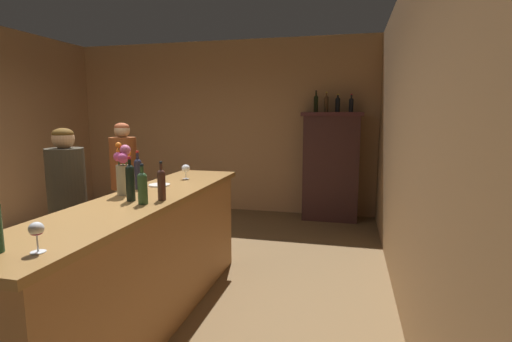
{
  "coord_description": "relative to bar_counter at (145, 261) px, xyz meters",
  "views": [
    {
      "loc": [
        2.19,
        -2.75,
        1.66
      ],
      "look_at": [
        1.44,
        0.34,
        1.19
      ],
      "focal_mm": 26.72,
      "sensor_mm": 36.0,
      "label": 1
    }
  ],
  "objects": [
    {
      "name": "floor",
      "position": [
        -0.66,
        0.18,
        -0.52
      ],
      "size": [
        9.33,
        9.33,
        0.0
      ],
      "primitive_type": "plane",
      "color": "brown",
      "rests_on": "ground"
    },
    {
      "name": "wine_glass_front",
      "position": [
        -0.03,
        0.87,
        0.62
      ],
      "size": [
        0.08,
        0.08,
        0.14
      ],
      "color": "white",
      "rests_on": "bar_counter"
    },
    {
      "name": "wine_bottle_syrah",
      "position": [
        -0.01,
        -0.12,
        0.66
      ],
      "size": [
        0.06,
        0.06,
        0.33
      ],
      "color": "black",
      "rests_on": "bar_counter"
    },
    {
      "name": "display_cabinet",
      "position": [
        1.26,
        3.51,
        0.36
      ],
      "size": [
        0.93,
        0.46,
        1.71
      ],
      "color": "#3A201F",
      "rests_on": "ground"
    },
    {
      "name": "wine_bottle_rose",
      "position": [
        0.12,
        -0.19,
        0.64
      ],
      "size": [
        0.07,
        0.07,
        0.29
      ],
      "color": "#2F522E",
      "rests_on": "bar_counter"
    },
    {
      "name": "wine_bottle_pinot",
      "position": [
        0.19,
        -0.04,
        0.64
      ],
      "size": [
        0.06,
        0.06,
        0.29
      ],
      "color": "#462820",
      "rests_on": "bar_counter"
    },
    {
      "name": "display_bottle_midright",
      "position": [
        1.54,
        3.51,
        1.3
      ],
      "size": [
        0.07,
        0.07,
        0.28
      ],
      "color": "black",
      "rests_on": "display_cabinet"
    },
    {
      "name": "patron_in_navy",
      "position": [
        -0.99,
        1.3,
        0.35
      ],
      "size": [
        0.3,
        0.3,
        1.58
      ],
      "rotation": [
        0.0,
        0.0,
        -1.15
      ],
      "color": "#AFA78D",
      "rests_on": "ground"
    },
    {
      "name": "cheese_plate",
      "position": [
        -0.11,
        0.48,
        0.52
      ],
      "size": [
        0.19,
        0.19,
        0.01
      ],
      "primitive_type": "cylinder",
      "color": "white",
      "rests_on": "bar_counter"
    },
    {
      "name": "flower_arrangement",
      "position": [
        -0.19,
        0.06,
        0.74
      ],
      "size": [
        0.13,
        0.15,
        0.42
      ],
      "color": "tan",
      "rests_on": "bar_counter"
    },
    {
      "name": "wall_back",
      "position": [
        -0.66,
        3.83,
        0.93
      ],
      "size": [
        5.42,
        0.12,
        2.91
      ],
      "primitive_type": "cube",
      "color": "tan",
      "rests_on": "ground"
    },
    {
      "name": "patron_redhead",
      "position": [
        -0.87,
        0.24,
        0.33
      ],
      "size": [
        0.32,
        0.32,
        1.55
      ],
      "rotation": [
        0.0,
        0.0,
        -0.58
      ],
      "color": "#2B2F44",
      "rests_on": "ground"
    },
    {
      "name": "wall_right",
      "position": [
        2.05,
        0.18,
        0.93
      ],
      "size": [
        0.12,
        7.3,
        2.91
      ],
      "primitive_type": "cube",
      "color": "tan",
      "rests_on": "ground"
    },
    {
      "name": "wine_bottle_malbec",
      "position": [
        -0.2,
        0.3,
        0.66
      ],
      "size": [
        0.06,
        0.06,
        0.33
      ],
      "color": "#232336",
      "rests_on": "bar_counter"
    },
    {
      "name": "bar_counter",
      "position": [
        0.0,
        0.0,
        0.0
      ],
      "size": [
        0.63,
        2.89,
        1.04
      ],
      "color": "#9E6D42",
      "rests_on": "ground"
    },
    {
      "name": "display_bottle_center",
      "position": [
        1.34,
        3.51,
        1.31
      ],
      "size": [
        0.07,
        0.07,
        0.28
      ],
      "color": "black",
      "rests_on": "display_cabinet"
    },
    {
      "name": "wine_glass_mid",
      "position": [
        0.16,
        -1.17,
        0.62
      ],
      "size": [
        0.07,
        0.07,
        0.14
      ],
      "color": "white",
      "rests_on": "bar_counter"
    },
    {
      "name": "display_bottle_left",
      "position": [
        1.01,
        3.51,
        1.33
      ],
      "size": [
        0.07,
        0.07,
        0.34
      ],
      "color": "black",
      "rests_on": "display_cabinet"
    },
    {
      "name": "display_bottle_midleft",
      "position": [
        1.16,
        3.51,
        1.32
      ],
      "size": [
        0.07,
        0.07,
        0.31
      ],
      "color": "#4D331D",
      "rests_on": "display_cabinet"
    }
  ]
}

